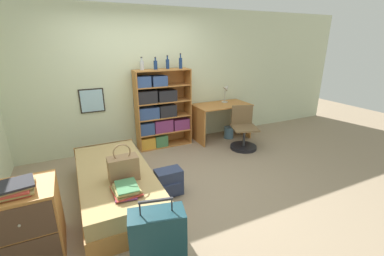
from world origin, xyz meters
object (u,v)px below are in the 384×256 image
bookcase (159,112)px  desk_lamp (226,90)px  handbag (123,168)px  bottle_clear (168,64)px  bottle_green (142,65)px  bottle_brown (156,65)px  bottle_blue (181,63)px  dresser (28,222)px  bed (115,183)px  desk (221,115)px  desk_chair (243,136)px  suitcase (158,242)px  book_stack_on_bed (126,190)px  magazine_pile_on_dresser (16,187)px  backpack (169,182)px  waste_bin (229,132)px

bookcase → desk_lamp: bearing=-0.8°
handbag → bottle_clear: bearing=55.0°
handbag → bottle_green: bottle_green is taller
bottle_brown → bottle_blue: 0.48m
dresser → bed: bearing=34.6°
bed → desk: desk is taller
desk → desk_chair: size_ratio=1.42×
suitcase → desk_lamp: desk_lamp is taller
bed → handbag: 0.49m
bookcase → suitcase: bearing=-109.0°
bottle_brown → bed: bearing=-126.7°
handbag → bookcase: size_ratio=0.30×
suitcase → desk_chair: 3.14m
desk_lamp → bookcase: bearing=179.2°
suitcase → bottle_brown: (0.95, 2.83, 1.27)m
book_stack_on_bed → bottle_brown: bearing=63.2°
desk_lamp → bottle_brown: bearing=178.3°
handbag → desk: (2.36, 1.60, -0.05)m
handbag → bottle_brown: bottle_brown is taller
book_stack_on_bed → bottle_green: bottle_green is taller
magazine_pile_on_dresser → backpack: 1.75m
book_stack_on_bed → desk: (2.40, 1.92, 0.05)m
backpack → desk_lamp: bearing=40.4°
handbag → bottle_brown: 2.29m
bottle_green → desk: bottle_green is taller
bottle_brown → bottle_clear: 0.24m
book_stack_on_bed → bottle_blue: bottle_blue is taller
bottle_brown → waste_bin: size_ratio=0.91×
bed → bottle_clear: (1.33, 1.48, 1.39)m
magazine_pile_on_dresser → waste_bin: size_ratio=1.46×
magazine_pile_on_dresser → bottle_green: bottle_green is taller
bed → desk_chair: desk_chair is taller
suitcase → dresser: 1.29m
book_stack_on_bed → desk_lamp: size_ratio=0.96×
suitcase → desk: suitcase is taller
magazine_pile_on_dresser → bottle_brown: bearing=46.7°
suitcase → bottle_clear: bottle_clear is taller
book_stack_on_bed → waste_bin: book_stack_on_bed is taller
bottle_blue → backpack: 2.36m
desk_chair → bottle_brown: bearing=150.7°
suitcase → desk: (2.29, 2.66, 0.20)m
book_stack_on_bed → bottle_clear: size_ratio=1.53×
backpack → waste_bin: size_ratio=1.48×
bottle_blue → dresser: bearing=-140.5°
magazine_pile_on_dresser → desk_chair: (3.47, 1.32, -0.52)m
desk → bottle_blue: bearing=172.0°
bottle_blue → desk: bearing=-8.0°
waste_bin → suitcase: bearing=-133.3°
handbag → bottle_blue: size_ratio=1.64×
magazine_pile_on_dresser → desk_chair: magazine_pile_on_dresser is taller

